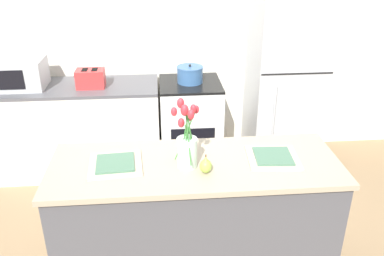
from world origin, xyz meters
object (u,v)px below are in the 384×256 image
(stove_range, at_px, (190,125))
(pear_figurine, at_px, (206,165))
(refrigerator, at_px, (285,84))
(plate_setting_right, at_px, (273,157))
(flower_vase, at_px, (187,144))
(toaster, at_px, (91,78))
(microwave, at_px, (18,74))
(plate_setting_left, at_px, (115,164))
(cooking_pot, at_px, (190,74))

(stove_range, distance_m, pear_figurine, 1.80)
(stove_range, height_order, refrigerator, refrigerator)
(plate_setting_right, bearing_deg, refrigerator, 70.59)
(stove_range, xyz_separation_m, refrigerator, (0.95, 0.00, 0.41))
(flower_vase, relative_size, pear_figurine, 3.56)
(flower_vase, height_order, plate_setting_right, flower_vase)
(pear_figurine, height_order, plate_setting_right, pear_figurine)
(refrigerator, bearing_deg, plate_setting_right, -109.41)
(toaster, distance_m, microwave, 0.67)
(flower_vase, distance_m, toaster, 1.77)
(stove_range, relative_size, refrigerator, 0.52)
(refrigerator, bearing_deg, stove_range, -179.96)
(stove_range, bearing_deg, microwave, -179.98)
(pear_figurine, height_order, microwave, microwave)
(refrigerator, distance_m, flower_vase, 1.98)
(plate_setting_right, relative_size, toaster, 1.21)
(stove_range, height_order, flower_vase, flower_vase)
(stove_range, height_order, plate_setting_left, plate_setting_left)
(refrigerator, height_order, plate_setting_right, refrigerator)
(stove_range, xyz_separation_m, toaster, (-0.94, -0.05, 0.54))
(stove_range, relative_size, pear_figurine, 7.61)
(pear_figurine, height_order, cooking_pot, cooking_pot)
(plate_setting_right, bearing_deg, microwave, 141.57)
(pear_figurine, bearing_deg, stove_range, 88.30)
(microwave, bearing_deg, cooking_pot, 0.30)
(stove_range, bearing_deg, refrigerator, 0.04)
(plate_setting_right, distance_m, microwave, 2.55)
(stove_range, xyz_separation_m, plate_setting_right, (0.39, -1.59, 0.50))
(pear_figurine, bearing_deg, flower_vase, 141.59)
(refrigerator, bearing_deg, microwave, -179.97)
(microwave, bearing_deg, pear_figurine, -47.70)
(flower_vase, distance_m, cooking_pot, 1.65)
(flower_vase, bearing_deg, microwave, 131.74)
(stove_range, xyz_separation_m, plate_setting_left, (-0.59, -1.59, 0.50))
(stove_range, bearing_deg, plate_setting_right, -76.19)
(plate_setting_left, distance_m, toaster, 1.58)
(stove_range, xyz_separation_m, pear_figurine, (-0.05, -1.71, 0.54))
(toaster, bearing_deg, plate_setting_right, -49.08)
(plate_setting_left, xyz_separation_m, plate_setting_right, (0.98, 0.00, 0.00))
(cooking_pot, bearing_deg, pear_figurine, -91.63)
(plate_setting_left, relative_size, microwave, 0.71)
(cooking_pot, bearing_deg, microwave, -179.70)
(plate_setting_left, bearing_deg, plate_setting_right, 0.00)
(plate_setting_right, relative_size, microwave, 0.71)
(toaster, xyz_separation_m, microwave, (-0.67, 0.05, 0.05))
(toaster, height_order, microwave, microwave)
(plate_setting_right, bearing_deg, pear_figurine, -164.00)
(toaster, xyz_separation_m, cooking_pot, (0.94, 0.06, -0.01))
(stove_range, distance_m, plate_setting_left, 1.77)
(pear_figurine, relative_size, plate_setting_left, 0.35)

